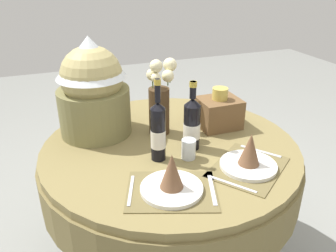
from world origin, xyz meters
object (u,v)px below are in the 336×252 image
object	(u,v)px
tumbler_near_right	(189,149)
dining_table	(170,169)
place_setting_left	(172,181)
wine_bottle_left	(158,131)
gift_tub_back_left	(92,85)
wine_bottle_centre	(192,124)
flower_vase	(160,99)
place_setting_right	(249,158)
woven_basket_side_right	(219,112)

from	to	relation	value
tumbler_near_right	dining_table	bearing A→B (deg)	100.55
tumbler_near_right	place_setting_left	bearing A→B (deg)	-128.00
wine_bottle_left	gift_tub_back_left	distance (m)	0.43
dining_table	wine_bottle_left	bearing A→B (deg)	-131.45
wine_bottle_centre	flower_vase	bearing A→B (deg)	110.67
dining_table	tumbler_near_right	bearing A→B (deg)	-79.45
wine_bottle_left	tumbler_near_right	size ratio (longest dim) A/B	4.08
place_setting_right	tumbler_near_right	xyz separation A→B (m)	(-0.20, 0.16, -0.00)
gift_tub_back_left	wine_bottle_centre	bearing A→B (deg)	-39.68
dining_table	wine_bottle_left	world-z (taller)	wine_bottle_left
dining_table	place_setting_right	bearing A→B (deg)	-53.63
wine_bottle_centre	gift_tub_back_left	xyz separation A→B (m)	(-0.39, 0.32, 0.13)
dining_table	tumbler_near_right	size ratio (longest dim) A/B	13.78
place_setting_left	wine_bottle_left	bearing A→B (deg)	82.60
place_setting_left	place_setting_right	bearing A→B (deg)	6.24
place_setting_left	woven_basket_side_right	size ratio (longest dim) A/B	1.91
flower_vase	woven_basket_side_right	distance (m)	0.32
place_setting_left	place_setting_right	xyz separation A→B (m)	(0.36, 0.04, 0.00)
wine_bottle_left	wine_bottle_centre	bearing A→B (deg)	13.45
place_setting_right	wine_bottle_centre	xyz separation A→B (m)	(-0.15, 0.25, 0.08)
wine_bottle_centre	tumbler_near_right	xyz separation A→B (m)	(-0.05, -0.08, -0.08)
wine_bottle_centre	woven_basket_side_right	bearing A→B (deg)	35.26
dining_table	wine_bottle_centre	distance (m)	0.29
place_setting_right	woven_basket_side_right	bearing A→B (deg)	79.78
place_setting_left	flower_vase	world-z (taller)	flower_vase
place_setting_right	flower_vase	distance (m)	0.53
place_setting_left	tumbler_near_right	size ratio (longest dim) A/B	4.53
wine_bottle_left	tumbler_near_right	distance (m)	0.16
flower_vase	woven_basket_side_right	size ratio (longest dim) A/B	1.79
place_setting_left	tumbler_near_right	xyz separation A→B (m)	(0.16, 0.20, -0.00)
place_setting_left	wine_bottle_left	size ratio (longest dim) A/B	1.11
flower_vase	woven_basket_side_right	xyz separation A→B (m)	(0.31, -0.05, -0.09)
place_setting_right	wine_bottle_left	bearing A→B (deg)	148.43
place_setting_right	tumbler_near_right	distance (m)	0.26
place_setting_right	dining_table	bearing A→B (deg)	126.37
gift_tub_back_left	wine_bottle_left	bearing A→B (deg)	-60.16
place_setting_right	wine_bottle_left	size ratio (longest dim) A/B	1.16
dining_table	place_setting_left	bearing A→B (deg)	-110.17
place_setting_right	tumbler_near_right	world-z (taller)	place_setting_right
place_setting_left	wine_bottle_left	distance (m)	0.26
flower_vase	tumbler_near_right	bearing A→B (deg)	-84.35
flower_vase	wine_bottle_left	world-z (taller)	flower_vase
wine_bottle_centre	woven_basket_side_right	size ratio (longest dim) A/B	1.52
tumbler_near_right	flower_vase	bearing A→B (deg)	95.65
place_setting_left	tumbler_near_right	bearing A→B (deg)	52.00
place_setting_left	wine_bottle_centre	size ratio (longest dim) A/B	1.26
dining_table	place_setting_right	size ratio (longest dim) A/B	2.90
wine_bottle_centre	woven_basket_side_right	xyz separation A→B (m)	(0.23, 0.16, -0.04)
wine_bottle_left	gift_tub_back_left	xyz separation A→B (m)	(-0.21, 0.36, 0.12)
gift_tub_back_left	place_setting_left	bearing A→B (deg)	-73.78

